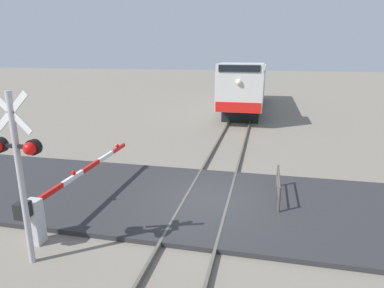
% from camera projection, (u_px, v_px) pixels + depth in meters
% --- Properties ---
extents(ground_plane, '(160.00, 160.00, 0.00)m').
position_uv_depth(ground_plane, '(206.00, 203.00, 11.14)').
color(ground_plane, gray).
extents(rail_track_left, '(0.08, 80.00, 0.15)m').
position_uv_depth(rail_track_left, '(185.00, 199.00, 11.27)').
color(rail_track_left, '#59544C').
rests_on(rail_track_left, ground_plane).
extents(rail_track_right, '(0.08, 80.00, 0.15)m').
position_uv_depth(rail_track_right, '(228.00, 203.00, 10.97)').
color(rail_track_right, '#59544C').
rests_on(rail_track_right, ground_plane).
extents(road_surface, '(36.00, 5.62, 0.14)m').
position_uv_depth(road_surface, '(206.00, 201.00, 11.12)').
color(road_surface, '#2D2D30').
rests_on(road_surface, ground_plane).
extents(locomotive, '(3.04, 15.62, 4.10)m').
position_uv_depth(locomotive, '(246.00, 85.00, 28.28)').
color(locomotive, black).
rests_on(locomotive, ground_plane).
extents(crossing_signal, '(1.18, 0.33, 4.10)m').
position_uv_depth(crossing_signal, '(17.00, 161.00, 7.34)').
color(crossing_signal, '#ADADB2').
rests_on(crossing_signal, ground_plane).
extents(crossing_gate, '(0.36, 6.26, 1.32)m').
position_uv_depth(crossing_gate, '(53.00, 200.00, 9.40)').
color(crossing_gate, silver).
rests_on(crossing_gate, ground_plane).
extents(guard_railing, '(0.08, 2.14, 0.95)m').
position_uv_depth(guard_railing, '(278.00, 185.00, 11.07)').
color(guard_railing, '#4C4742').
rests_on(guard_railing, ground_plane).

